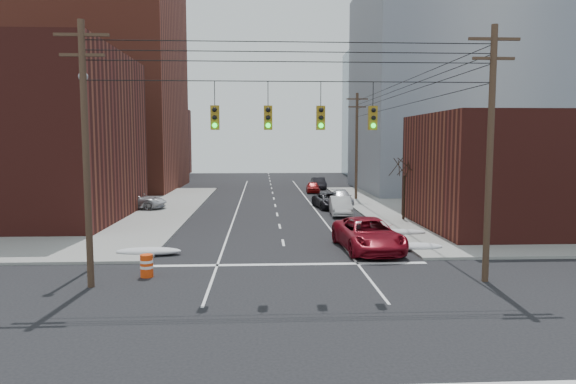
{
  "coord_description": "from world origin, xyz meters",
  "views": [
    {
      "loc": [
        -1.28,
        -18.54,
        6.14
      ],
      "look_at": [
        0.34,
        12.9,
        3.0
      ],
      "focal_mm": 32.0,
      "sensor_mm": 36.0,
      "label": 1
    }
  ],
  "objects": [
    {
      "name": "parked_car_c",
      "position": [
        4.91,
        27.81,
        0.71
      ],
      "size": [
        3.02,
        5.36,
        1.41
      ],
      "primitive_type": "imported",
      "rotation": [
        0.0,
        0.0,
        0.14
      ],
      "color": "black",
      "rests_on": "ground"
    },
    {
      "name": "bare_tree",
      "position": [
        9.59,
        20.0,
        2.32
      ],
      "size": [
        2.09,
        2.2,
        4.93
      ],
      "color": "black",
      "rests_on": "ground"
    },
    {
      "name": "construction_barrel",
      "position": [
        -6.5,
        4.5,
        0.53
      ],
      "size": [
        0.68,
        0.68,
        1.03
      ],
      "rotation": [
        0.0,
        0.0,
        0.18
      ],
      "color": "red",
      "rests_on": "ground"
    },
    {
      "name": "parked_car_a",
      "position": [
        4.8,
        12.13,
        0.75
      ],
      "size": [
        2.34,
        4.58,
        1.49
      ],
      "primitive_type": "imported",
      "rotation": [
        0.0,
        0.0,
        0.14
      ],
      "color": "#A7A7AB",
      "rests_on": "ground"
    },
    {
      "name": "lot_car_d",
      "position": [
        -19.04,
        26.72,
        0.83
      ],
      "size": [
        4.33,
        3.01,
        1.37
      ],
      "primitive_type": "imported",
      "rotation": [
        0.0,
        0.0,
        1.96
      ],
      "color": "#A2A2A6",
      "rests_on": "sidewalk_nw"
    },
    {
      "name": "ground",
      "position": [
        0.0,
        0.0,
        0.0
      ],
      "size": [
        160.0,
        160.0,
        0.0
      ],
      "primitive_type": "plane",
      "color": "black",
      "rests_on": "ground"
    },
    {
      "name": "building_office",
      "position": [
        22.0,
        44.0,
        12.5
      ],
      "size": [
        22.0,
        20.0,
        25.0
      ],
      "primitive_type": "cube",
      "color": "gray",
      "rests_on": "ground"
    },
    {
      "name": "utility_pole_left",
      "position": [
        -8.5,
        3.0,
        5.78
      ],
      "size": [
        2.2,
        0.28,
        11.0
      ],
      "color": "#473323",
      "rests_on": "ground"
    },
    {
      "name": "red_pickup",
      "position": [
        4.69,
        9.6,
        0.9
      ],
      "size": [
        3.49,
        6.71,
        1.81
      ],
      "primitive_type": "imported",
      "rotation": [
        0.0,
        0.0,
        0.08
      ],
      "color": "maroon",
      "rests_on": "ground"
    },
    {
      "name": "lot_car_c",
      "position": [
        -19.96,
        20.47,
        0.91
      ],
      "size": [
        5.38,
        2.56,
        1.52
      ],
      "primitive_type": "imported",
      "rotation": [
        0.0,
        0.0,
        1.66
      ],
      "color": "black",
      "rests_on": "sidewalk_nw"
    },
    {
      "name": "sidewalk_ne",
      "position": [
        27.0,
        27.0,
        0.07
      ],
      "size": [
        40.0,
        40.0,
        0.15
      ],
      "primitive_type": "cube",
      "color": "gray",
      "rests_on": "ground"
    },
    {
      "name": "parked_car_b",
      "position": [
        5.23,
        23.32,
        0.77
      ],
      "size": [
        1.91,
        4.76,
        1.54
      ],
      "primitive_type": "imported",
      "rotation": [
        0.0,
        0.0,
        -0.06
      ],
      "color": "silver",
      "rests_on": "ground"
    },
    {
      "name": "parked_car_e",
      "position": [
        4.8,
        41.98,
        0.65
      ],
      "size": [
        1.72,
        3.88,
        1.3
      ],
      "primitive_type": "imported",
      "rotation": [
        0.0,
        0.0,
        -0.05
      ],
      "color": "maroon",
      "rests_on": "ground"
    },
    {
      "name": "snow_nw",
      "position": [
        -7.4,
        9.0,
        0.21
      ],
      "size": [
        3.5,
        1.08,
        0.42
      ],
      "primitive_type": "ellipsoid",
      "color": "silver",
      "rests_on": "ground"
    },
    {
      "name": "snow_east_far",
      "position": [
        7.4,
        14.0,
        0.21
      ],
      "size": [
        4.0,
        1.08,
        0.42
      ],
      "primitive_type": "ellipsoid",
      "color": "silver",
      "rests_on": "ground"
    },
    {
      "name": "lot_car_b",
      "position": [
        -12.43,
        27.3,
        0.89
      ],
      "size": [
        5.61,
        3.14,
        1.48
      ],
      "primitive_type": "imported",
      "rotation": [
        0.0,
        0.0,
        1.44
      ],
      "color": "silver",
      "rests_on": "sidewalk_nw"
    },
    {
      "name": "utility_pole_far",
      "position": [
        8.5,
        34.0,
        5.78
      ],
      "size": [
        2.2,
        0.28,
        11.0
      ],
      "color": "#473323",
      "rests_on": "ground"
    },
    {
      "name": "utility_pole_right",
      "position": [
        8.5,
        3.0,
        5.78
      ],
      "size": [
        2.2,
        0.28,
        11.0
      ],
      "color": "#473323",
      "rests_on": "ground"
    },
    {
      "name": "lot_car_a",
      "position": [
        -14.75,
        20.69,
        0.8
      ],
      "size": [
        4.08,
        1.76,
        1.31
      ],
      "primitive_type": "imported",
      "rotation": [
        0.0,
        0.0,
        1.67
      ],
      "color": "silver",
      "rests_on": "sidewalk_nw"
    },
    {
      "name": "building_glass",
      "position": [
        24.0,
        70.0,
        11.0
      ],
      "size": [
        20.0,
        18.0,
        22.0
      ],
      "primitive_type": "cube",
      "color": "gray",
      "rests_on": "ground"
    },
    {
      "name": "traffic_signals",
      "position": [
        0.1,
        2.97,
        7.17
      ],
      "size": [
        17.0,
        0.42,
        2.02
      ],
      "color": "black",
      "rests_on": "ground"
    },
    {
      "name": "building_brick_tall",
      "position": [
        -24.0,
        48.0,
        15.0
      ],
      "size": [
        24.0,
        20.0,
        30.0
      ],
      "primitive_type": "cube",
      "color": "brown",
      "rests_on": "ground"
    },
    {
      "name": "building_brick_far",
      "position": [
        -26.0,
        74.0,
        6.0
      ],
      "size": [
        22.0,
        18.0,
        12.0
      ],
      "primitive_type": "cube",
      "color": "#501D18",
      "rests_on": "ground"
    },
    {
      "name": "building_storefront",
      "position": [
        18.0,
        16.0,
        4.0
      ],
      "size": [
        16.0,
        12.0,
        8.0
      ],
      "primitive_type": "cube",
      "color": "#501D18",
      "rests_on": "ground"
    },
    {
      "name": "parked_car_f",
      "position": [
        6.03,
        46.93,
        0.73
      ],
      "size": [
        1.65,
        4.45,
        1.45
      ],
      "primitive_type": "imported",
      "rotation": [
        0.0,
        0.0,
        0.03
      ],
      "color": "black",
      "rests_on": "ground"
    },
    {
      "name": "snow_ne",
      "position": [
        7.4,
        9.5,
        0.21
      ],
      "size": [
        3.0,
        1.08,
        0.42
      ],
      "primitive_type": "ellipsoid",
      "color": "silver",
      "rests_on": "ground"
    },
    {
      "name": "street_light",
      "position": [
        -9.5,
        6.0,
        5.54
      ],
      "size": [
        0.44,
        0.44,
        9.32
      ],
      "color": "gray",
      "rests_on": "ground"
    },
    {
      "name": "parked_car_d",
      "position": [
        6.4,
        30.45,
        0.68
      ],
      "size": [
        1.95,
        4.68,
        1.35
      ],
      "primitive_type": "imported",
      "rotation": [
        0.0,
        0.0,
        0.01
      ],
      "color": "#ABABAF",
      "rests_on": "ground"
    }
  ]
}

